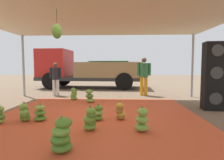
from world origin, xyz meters
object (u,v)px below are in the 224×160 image
(cargo_truck_main, at_px, (85,69))
(speaker_stack, at_px, (213,76))
(banana_bunch_8, at_px, (98,113))
(worker_0, at_px, (56,76))
(worker_1, at_px, (144,73))
(banana_bunch_9, at_px, (142,121))
(banana_bunch_0, at_px, (120,112))
(banana_bunch_5, at_px, (40,114))
(banana_bunch_10, at_px, (74,94))
(banana_bunch_4, at_px, (62,136))
(banana_bunch_1, at_px, (90,97))
(banana_bunch_3, at_px, (90,120))
(banana_bunch_7, at_px, (24,113))

(cargo_truck_main, relative_size, speaker_stack, 3.04)
(banana_bunch_8, xyz_separation_m, worker_0, (-2.44, 3.92, 0.71))
(worker_0, xyz_separation_m, worker_1, (4.12, 0.23, 0.14))
(banana_bunch_9, xyz_separation_m, cargo_truck_main, (-2.64, 7.87, 0.93))
(banana_bunch_0, distance_m, worker_1, 4.31)
(banana_bunch_0, relative_size, banana_bunch_9, 0.92)
(banana_bunch_0, distance_m, banana_bunch_5, 2.01)
(banana_bunch_10, relative_size, cargo_truck_main, 0.08)
(worker_0, bearing_deg, cargo_truck_main, 75.77)
(banana_bunch_4, xyz_separation_m, cargo_truck_main, (-1.25, 8.88, 0.90))
(banana_bunch_0, height_order, banana_bunch_1, banana_bunch_1)
(banana_bunch_3, bearing_deg, speaker_stack, 30.21)
(worker_0, height_order, speaker_stack, speaker_stack)
(banana_bunch_9, height_order, worker_1, worker_1)
(banana_bunch_5, xyz_separation_m, banana_bunch_8, (1.45, 0.11, -0.01))
(cargo_truck_main, bearing_deg, worker_0, -104.23)
(worker_1, bearing_deg, banana_bunch_8, -112.06)
(banana_bunch_7, bearing_deg, worker_0, 98.62)
(banana_bunch_3, height_order, worker_1, worker_1)
(banana_bunch_3, distance_m, banana_bunch_8, 0.75)
(banana_bunch_0, height_order, worker_0, worker_0)
(banana_bunch_5, xyz_separation_m, worker_1, (3.13, 4.26, 0.84))
(banana_bunch_5, xyz_separation_m, speaker_stack, (4.91, 1.43, 0.87))
(banana_bunch_4, relative_size, speaker_stack, 0.28)
(speaker_stack, bearing_deg, banana_bunch_0, -156.76)
(banana_bunch_3, relative_size, cargo_truck_main, 0.08)
(banana_bunch_8, height_order, cargo_truck_main, cargo_truck_main)
(worker_0, bearing_deg, banana_bunch_5, -76.19)
(worker_1, xyz_separation_m, speaker_stack, (1.78, -2.83, 0.03))
(banana_bunch_7, bearing_deg, banana_bunch_4, -48.00)
(banana_bunch_5, xyz_separation_m, banana_bunch_10, (0.14, 2.89, 0.04))
(banana_bunch_4, height_order, cargo_truck_main, cargo_truck_main)
(banana_bunch_8, distance_m, cargo_truck_main, 7.35)
(banana_bunch_3, height_order, banana_bunch_5, banana_bunch_3)
(banana_bunch_7, bearing_deg, banana_bunch_3, -18.22)
(banana_bunch_5, xyz_separation_m, banana_bunch_9, (2.46, -0.65, 0.05))
(banana_bunch_5, relative_size, banana_bunch_8, 1.06)
(banana_bunch_5, relative_size, banana_bunch_9, 0.85)
(banana_bunch_9, bearing_deg, banana_bunch_10, 123.27)
(cargo_truck_main, bearing_deg, speaker_stack, -48.65)
(banana_bunch_3, bearing_deg, worker_1, 70.21)
(banana_bunch_1, relative_size, worker_0, 0.35)
(banana_bunch_1, xyz_separation_m, banana_bunch_7, (-1.24, -2.43, -0.01))
(worker_1, bearing_deg, banana_bunch_3, -109.79)
(banana_bunch_1, bearing_deg, banana_bunch_7, -117.03)
(banana_bunch_5, distance_m, banana_bunch_8, 1.45)
(banana_bunch_1, distance_m, banana_bunch_4, 4.03)
(banana_bunch_1, relative_size, worker_1, 0.30)
(banana_bunch_5, relative_size, worker_1, 0.26)
(banana_bunch_9, distance_m, worker_0, 5.85)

